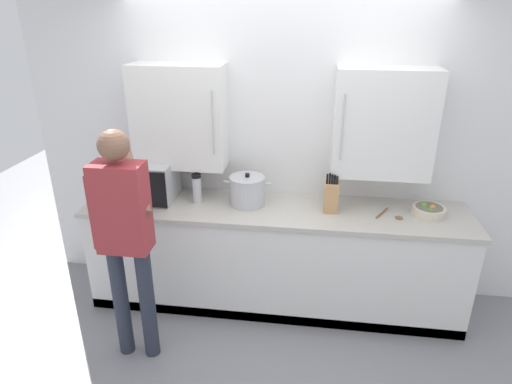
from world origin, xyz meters
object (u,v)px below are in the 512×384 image
(wooden_spoon, at_px, (391,215))
(stock_pot, at_px, (247,191))
(person_figure, at_px, (124,230))
(knife_block, at_px, (331,196))
(microwave_oven, at_px, (136,180))
(fruit_bowl, at_px, (429,210))
(thermos_flask, at_px, (197,188))

(wooden_spoon, height_order, stock_pot, stock_pot)
(wooden_spoon, height_order, person_figure, person_figure)
(wooden_spoon, distance_m, knife_block, 0.48)
(microwave_oven, xyz_separation_m, fruit_bowl, (2.38, -0.01, -0.12))
(wooden_spoon, relative_size, person_figure, 0.13)
(knife_block, bearing_deg, person_figure, -150.89)
(stock_pot, height_order, person_figure, person_figure)
(stock_pot, relative_size, thermos_flask, 1.54)
(microwave_oven, xyz_separation_m, stock_pot, (0.95, -0.00, -0.04))
(wooden_spoon, bearing_deg, thermos_flask, 178.02)
(wooden_spoon, distance_m, thermos_flask, 1.56)
(stock_pot, xyz_separation_m, thermos_flask, (-0.42, -0.02, 0.01))
(knife_block, distance_m, person_figure, 1.59)
(fruit_bowl, bearing_deg, thermos_flask, -179.86)
(stock_pot, distance_m, fruit_bowl, 1.44)
(fruit_bowl, distance_m, person_figure, 2.29)
(knife_block, relative_size, fruit_bowl, 1.29)
(stock_pot, xyz_separation_m, person_figure, (-0.71, -0.80, 0.01))
(stock_pot, height_order, fruit_bowl, stock_pot)
(knife_block, bearing_deg, fruit_bowl, 0.88)
(knife_block, bearing_deg, microwave_oven, 179.06)
(fruit_bowl, bearing_deg, knife_block, -179.12)
(knife_block, xyz_separation_m, stock_pot, (-0.67, 0.03, -0.00))
(fruit_bowl, height_order, person_figure, person_figure)
(wooden_spoon, xyz_separation_m, fruit_bowl, (0.29, 0.06, 0.03))
(microwave_oven, relative_size, wooden_spoon, 2.75)
(stock_pot, height_order, thermos_flask, stock_pot)
(stock_pot, bearing_deg, knife_block, -2.23)
(microwave_oven, bearing_deg, person_figure, -73.59)
(wooden_spoon, xyz_separation_m, stock_pot, (-1.14, 0.07, 0.11))
(knife_block, relative_size, thermos_flask, 1.29)
(thermos_flask, bearing_deg, stock_pot, 2.61)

